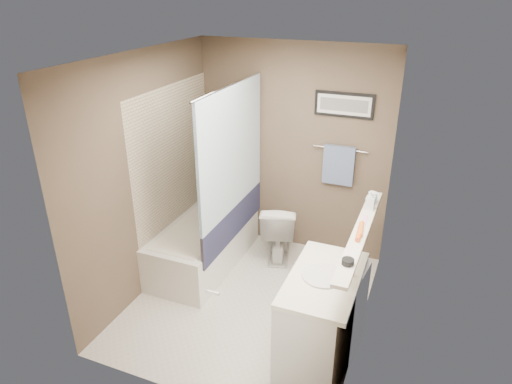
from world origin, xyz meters
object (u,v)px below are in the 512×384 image
at_px(vanity, 322,321).
at_px(bathtub, 204,244).
at_px(hair_brush_front, 359,233).
at_px(glass_jar, 372,198).
at_px(candle_bowl_near, 348,262).
at_px(toilet, 279,229).
at_px(hair_brush_back, 361,229).
at_px(soap_bottle, 371,200).

bearing_deg(vanity, bathtub, 155.86).
relative_size(vanity, hair_brush_front, 4.09).
bearing_deg(glass_jar, hair_brush_front, -90.00).
height_order(bathtub, vanity, vanity).
xyz_separation_m(candle_bowl_near, glass_jar, (0.00, 1.08, 0.03)).
relative_size(toilet, candle_bowl_near, 7.71).
distance_m(hair_brush_back, soap_bottle, 0.45).
bearing_deg(soap_bottle, hair_brush_back, -90.00).
relative_size(toilet, glass_jar, 6.94).
relative_size(bathtub, vanity, 1.67).
bearing_deg(hair_brush_back, soap_bottle, 90.00).
relative_size(hair_brush_front, hair_brush_back, 1.00).
xyz_separation_m(vanity, hair_brush_back, (0.19, 0.33, 0.74)).
height_order(toilet, glass_jar, glass_jar).
bearing_deg(toilet, hair_brush_front, 117.54).
xyz_separation_m(toilet, candle_bowl_near, (1.06, -1.58, 0.79)).
bearing_deg(hair_brush_front, hair_brush_back, 90.00).
xyz_separation_m(vanity, soap_bottle, (0.19, 0.77, 0.80)).
distance_m(vanity, soap_bottle, 1.13).
distance_m(candle_bowl_near, hair_brush_front, 0.43).
bearing_deg(soap_bottle, hair_brush_front, -90.00).
height_order(hair_brush_front, glass_jar, glass_jar).
relative_size(bathtub, toilet, 2.16).
distance_m(bathtub, vanity, 1.86).
bearing_deg(hair_brush_back, bathtub, 161.17).
relative_size(bathtub, hair_brush_front, 6.82).
xyz_separation_m(vanity, glass_jar, (0.19, 0.90, 0.77)).
xyz_separation_m(candle_bowl_near, hair_brush_back, (0.00, 0.50, 0.00)).
height_order(candle_bowl_near, hair_brush_back, hair_brush_back).
bearing_deg(toilet, glass_jar, 139.39).
distance_m(toilet, candle_bowl_near, 2.06).
xyz_separation_m(hair_brush_back, soap_bottle, (0.00, 0.44, 0.06)).
distance_m(toilet, soap_bottle, 1.50).
relative_size(toilet, hair_brush_back, 3.16).
height_order(hair_brush_front, hair_brush_back, same).
bearing_deg(bathtub, vanity, -29.93).
distance_m(glass_jar, soap_bottle, 0.13).
bearing_deg(candle_bowl_near, hair_brush_front, 90.00).
distance_m(bathtub, hair_brush_front, 2.11).
xyz_separation_m(toilet, vanity, (0.87, -1.41, 0.05)).
distance_m(bathtub, glass_jar, 2.01).
height_order(toilet, candle_bowl_near, candle_bowl_near).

